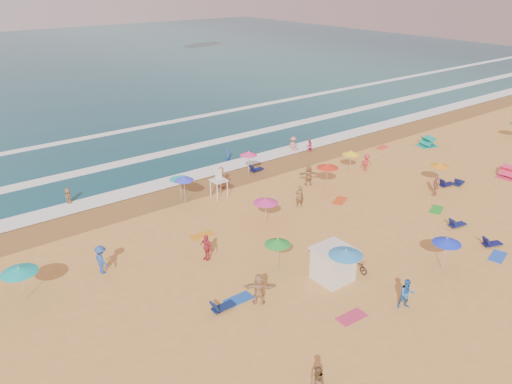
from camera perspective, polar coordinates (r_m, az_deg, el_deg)
ground at (r=34.18m, az=3.44°, el=-6.39°), size 220.00×220.00×0.00m
wet_sand at (r=43.33m, az=-7.38°, el=0.30°), size 220.00×220.00×0.00m
surf_foam at (r=50.62m, az=-12.50°, el=3.57°), size 200.00×18.70×0.05m
cabana at (r=30.76m, az=8.80°, el=-8.23°), size 2.00×2.00×2.00m
cabana_roof at (r=30.22m, az=8.93°, el=-6.52°), size 2.20×2.20×0.12m
bicycle at (r=32.12m, az=11.52°, el=-8.13°), size 0.66×1.69×0.87m
lifeguard_stand at (r=41.14m, az=-4.26°, el=0.70°), size 1.20×1.20×2.10m
beach_umbrellas at (r=33.58m, az=2.35°, el=-2.80°), size 64.02×28.14×0.70m
loungers at (r=33.52m, az=10.78°, el=-7.13°), size 45.87×25.30×0.34m
towels at (r=33.64m, az=11.88°, el=-7.42°), size 43.82×23.83×0.03m
popup_tents at (r=53.74m, az=22.78°, el=3.99°), size 3.93×11.77×1.20m
beachgoers at (r=37.97m, az=1.15°, el=-1.64°), size 39.40×27.80×2.15m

